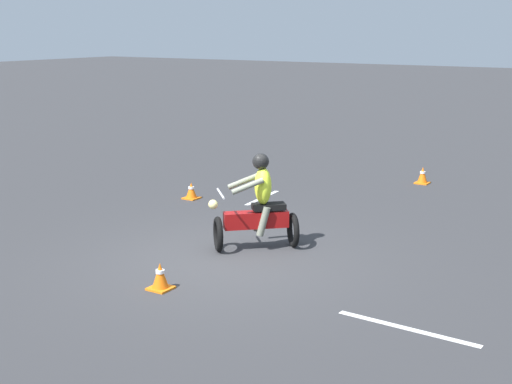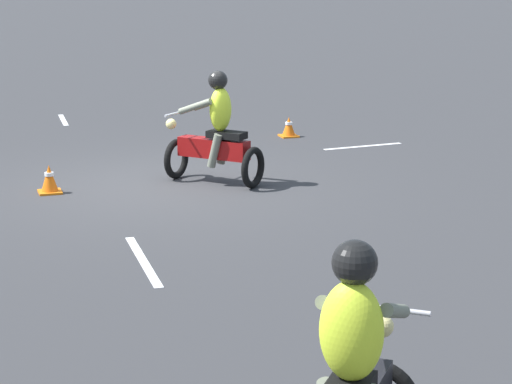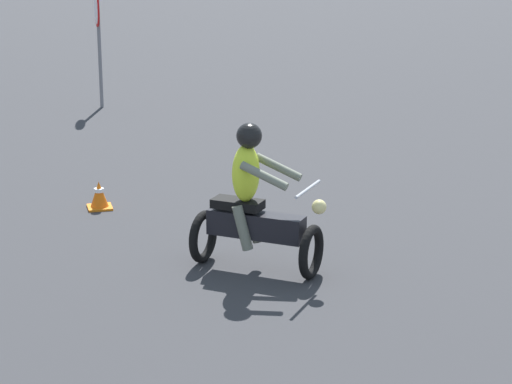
% 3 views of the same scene
% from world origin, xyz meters
% --- Properties ---
extents(ground_plane, '(120.00, 120.00, 0.00)m').
position_xyz_m(ground_plane, '(0.00, 0.00, 0.00)').
color(ground_plane, '#333335').
extents(motorcycle_rider_foreground, '(1.40, 1.43, 1.66)m').
position_xyz_m(motorcycle_rider_foreground, '(-0.78, 0.09, 0.73)').
color(motorcycle_rider_foreground, black).
rests_on(motorcycle_rider_foreground, ground).
extents(motorcycle_rider_background, '(1.34, 1.47, 1.66)m').
position_xyz_m(motorcycle_rider_background, '(0.74, 8.56, 0.73)').
color(motorcycle_rider_background, black).
rests_on(motorcycle_rider_background, ground).
extents(traffic_cone_near_left, '(0.32, 0.32, 0.37)m').
position_xyz_m(traffic_cone_near_left, '(-3.07, -3.11, 0.18)').
color(traffic_cone_near_left, orange).
rests_on(traffic_cone_near_left, ground).
extents(traffic_cone_mid_left, '(0.32, 0.32, 0.40)m').
position_xyz_m(traffic_cone_mid_left, '(1.61, -0.07, 0.19)').
color(traffic_cone_mid_left, orange).
rests_on(traffic_cone_mid_left, ground).
extents(lane_stripe_n, '(0.16, 1.89, 0.01)m').
position_xyz_m(lane_stripe_n, '(1.01, 3.45, 0.00)').
color(lane_stripe_n, silver).
rests_on(lane_stripe_n, ground).
extents(lane_stripe_w, '(1.51, 0.23, 0.01)m').
position_xyz_m(lane_stripe_w, '(-3.98, -1.83, 0.00)').
color(lane_stripe_w, silver).
rests_on(lane_stripe_w, ground).
extents(lane_stripe_s, '(0.16, 1.38, 0.01)m').
position_xyz_m(lane_stripe_s, '(0.62, -6.24, 0.00)').
color(lane_stripe_s, silver).
rests_on(lane_stripe_s, ground).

